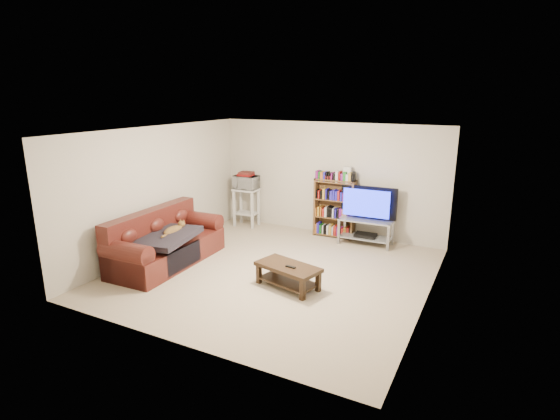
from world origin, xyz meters
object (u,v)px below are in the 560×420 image
Objects in this scene: coffee_table at (288,272)px; bookshelf at (335,207)px; tv_stand at (366,227)px; sofa at (164,245)px.

coffee_table is 2.77m from bookshelf.
bookshelf reaches higher than coffee_table.
coffee_table is at bearing -102.69° from tv_stand.
tv_stand reaches higher than coffee_table.
tv_stand is at bearing 39.77° from sofa.
coffee_table is 1.04× the size of tv_stand.
sofa is 2.03× the size of coffee_table.
bookshelf is (-0.25, 2.73, 0.39)m from coffee_table.
sofa reaches higher than tv_stand.
sofa is 2.46m from coffee_table.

